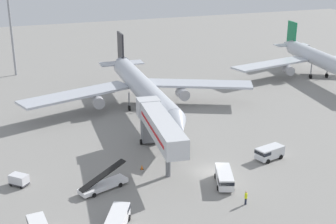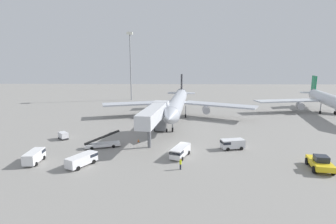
{
  "view_description": "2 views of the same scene",
  "coord_description": "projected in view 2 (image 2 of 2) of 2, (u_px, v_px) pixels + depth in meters",
  "views": [
    {
      "loc": [
        -28.0,
        -52.03,
        29.32
      ],
      "look_at": [
        -0.02,
        15.79,
        3.82
      ],
      "focal_mm": 49.52,
      "sensor_mm": 36.0,
      "label": 1
    },
    {
      "loc": [
        -1.22,
        -48.26,
        16.57
      ],
      "look_at": [
        -2.8,
        16.23,
        4.19
      ],
      "focal_mm": 28.05,
      "sensor_mm": 36.0,
      "label": 2
    }
  ],
  "objects": [
    {
      "name": "airplane_background",
      "position": [
        329.0,
        100.0,
        82.67
      ],
      "size": [
        44.94,
        43.74,
        11.45
      ],
      "color": "silver",
      "rests_on": "ground"
    },
    {
      "name": "baggage_cart_outer_right",
      "position": [
        63.0,
        135.0,
        56.9
      ],
      "size": [
        2.68,
        2.7,
        1.54
      ],
      "color": "#38383D",
      "rests_on": "ground"
    },
    {
      "name": "airplane_at_gate",
      "position": [
        178.0,
        102.0,
        77.9
      ],
      "size": [
        46.37,
        48.41,
        12.18
      ],
      "color": "#B7BCC6",
      "rests_on": "ground"
    },
    {
      "name": "service_van_rear_left",
      "position": [
        34.0,
        156.0,
        43.7
      ],
      "size": [
        2.3,
        4.79,
        1.96
      ],
      "color": "white",
      "rests_on": "ground"
    },
    {
      "name": "safety_cone_alpha",
      "position": [
        138.0,
        141.0,
        54.95
      ],
      "size": [
        0.42,
        0.42,
        0.65
      ],
      "color": "black",
      "rests_on": "ground"
    },
    {
      "name": "service_van_far_right",
      "position": [
        232.0,
        144.0,
        50.43
      ],
      "size": [
        4.73,
        2.97,
        1.9
      ],
      "color": "silver",
      "rests_on": "ground"
    },
    {
      "name": "apron_light_mast",
      "position": [
        130.0,
        54.0,
        112.7
      ],
      "size": [
        2.4,
        2.4,
        28.93
      ],
      "color": "#93969B",
      "rests_on": "ground"
    },
    {
      "name": "ground_plane",
      "position": [
        180.0,
        149.0,
        50.47
      ],
      "size": [
        300.0,
        300.0,
        0.0
      ],
      "primitive_type": "plane",
      "color": "gray"
    },
    {
      "name": "belt_loader_truck",
      "position": [
        102.0,
        144.0,
        51.44
      ],
      "size": [
        7.01,
        4.01,
        3.22
      ],
      "color": "white",
      "rests_on": "ground"
    },
    {
      "name": "jet_bridge",
      "position": [
        155.0,
        114.0,
        56.03
      ],
      "size": [
        5.83,
        19.32,
        7.34
      ],
      "color": "silver",
      "rests_on": "ground"
    },
    {
      "name": "service_van_near_center",
      "position": [
        180.0,
        151.0,
        46.21
      ],
      "size": [
        3.89,
        5.83,
        1.86
      ],
      "color": "white",
      "rests_on": "ground"
    },
    {
      "name": "pushback_tug",
      "position": [
        320.0,
        163.0,
        40.86
      ],
      "size": [
        3.77,
        5.87,
        2.31
      ],
      "color": "yellow",
      "rests_on": "ground"
    },
    {
      "name": "ground_crew_worker_foreground",
      "position": [
        180.0,
        164.0,
        40.88
      ],
      "size": [
        0.42,
        0.42,
        1.8
      ],
      "color": "#1E2333",
      "rests_on": "ground"
    },
    {
      "name": "service_van_mid_left",
      "position": [
        82.0,
        159.0,
        42.46
      ],
      "size": [
        4.25,
        5.55,
        1.81
      ],
      "color": "white",
      "rests_on": "ground"
    }
  ]
}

